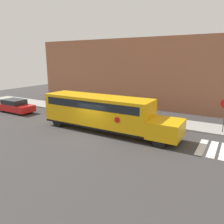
{
  "coord_description": "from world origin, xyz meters",
  "views": [
    {
      "loc": [
        9.9,
        -13.39,
        6.0
      ],
      "look_at": [
        0.9,
        1.96,
        1.62
      ],
      "focal_mm": 35.0,
      "sensor_mm": 36.0,
      "label": 1
    }
  ],
  "objects": [
    {
      "name": "ground_plane",
      "position": [
        0.0,
        0.0,
        0.0
      ],
      "size": [
        60.0,
        60.0,
        0.0
      ],
      "primitive_type": "plane",
      "color": "#3A3838"
    },
    {
      "name": "crosswalk_stripes",
      "position": [
        9.54,
        2.0,
        0.0
      ],
      "size": [
        3.3,
        3.2,
        0.01
      ],
      "color": "white",
      "rests_on": "ground"
    },
    {
      "name": "school_bus",
      "position": [
        0.26,
        1.46,
        1.69
      ],
      "size": [
        11.87,
        2.57,
        2.94
      ],
      "color": "#EAA80F",
      "rests_on": "ground"
    },
    {
      "name": "sidewalk_strip",
      "position": [
        0.0,
        6.5,
        0.07
      ],
      "size": [
        44.0,
        3.0,
        0.15
      ],
      "color": "#9E9E99",
      "rests_on": "ground"
    },
    {
      "name": "parked_car",
      "position": [
        -11.85,
        1.98,
        0.74
      ],
      "size": [
        4.45,
        1.86,
        1.48
      ],
      "color": "red",
      "rests_on": "ground"
    },
    {
      "name": "building_backdrop",
      "position": [
        0.0,
        13.0,
        4.19
      ],
      "size": [
        32.0,
        4.0,
        8.38
      ],
      "color": "#935B42",
      "rests_on": "ground"
    }
  ]
}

